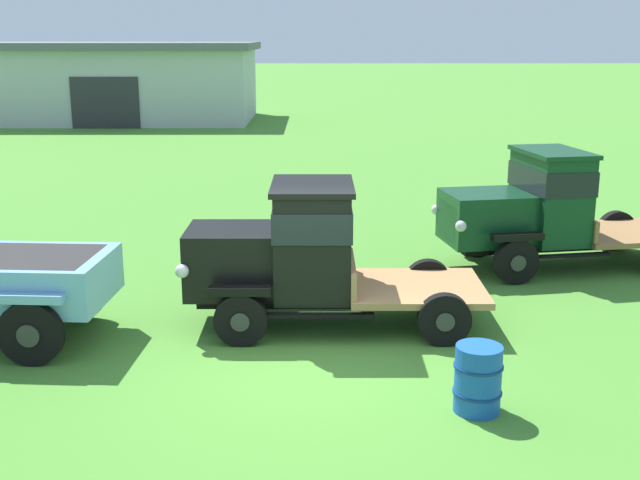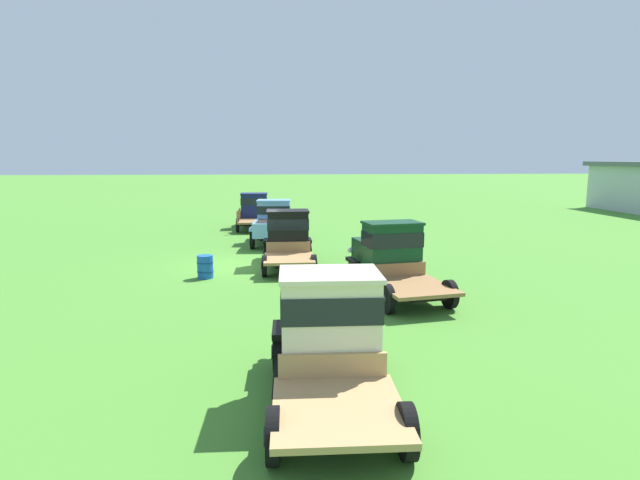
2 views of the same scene
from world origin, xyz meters
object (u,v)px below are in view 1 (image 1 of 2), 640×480
(vintage_truck_far_side, at_px, (540,209))
(oil_drum_beside_row, at_px, (478,379))
(vintage_truck_midrow_center, at_px, (301,253))
(farm_shed, at_px, (69,81))

(vintage_truck_far_side, relative_size, oil_drum_beside_row, 6.21)
(vintage_truck_far_side, distance_m, oil_drum_beside_row, 6.48)
(vintage_truck_midrow_center, bearing_deg, vintage_truck_far_side, 34.77)
(farm_shed, distance_m, oil_drum_beside_row, 36.47)
(vintage_truck_midrow_center, height_order, oil_drum_beside_row, vintage_truck_midrow_center)
(vintage_truck_midrow_center, xyz_separation_m, vintage_truck_far_side, (4.41, 3.06, 0.00))
(vintage_truck_far_side, xyz_separation_m, oil_drum_beside_row, (-2.31, -6.01, -0.72))
(vintage_truck_far_side, bearing_deg, farm_shed, 121.72)
(farm_shed, bearing_deg, oil_drum_beside_row, -66.36)
(farm_shed, height_order, vintage_truck_far_side, farm_shed)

